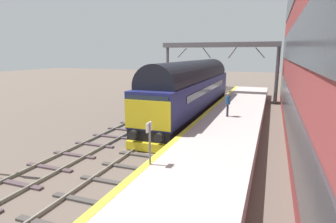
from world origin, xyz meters
name	(u,v)px	position (x,y,z in m)	size (l,w,h in m)	color
ground_plane	(164,139)	(0.00, 0.00, 0.00)	(140.00, 140.00, 0.00)	#64564D
track_main	(164,138)	(0.00, 0.00, 0.06)	(2.50, 60.00, 0.15)	gray
track_adjacent_west	(118,133)	(-3.31, 0.00, 0.06)	(2.50, 60.00, 0.15)	gray
station_platform	(222,137)	(3.60, 0.00, 0.50)	(4.00, 44.00, 1.01)	#BBAFAB
diesel_locomotive	(192,88)	(0.00, 6.36, 2.48)	(2.74, 18.06, 4.68)	black
platform_number_sign	(149,136)	(1.86, -6.33, 2.13)	(0.10, 0.44, 1.66)	slate
waiting_passenger	(228,102)	(3.36, 3.35, 1.99)	(0.36, 0.51, 1.64)	#2B2D39
overhead_footbridge	(220,48)	(0.40, 15.87, 5.82)	(12.61, 2.00, 6.42)	slate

